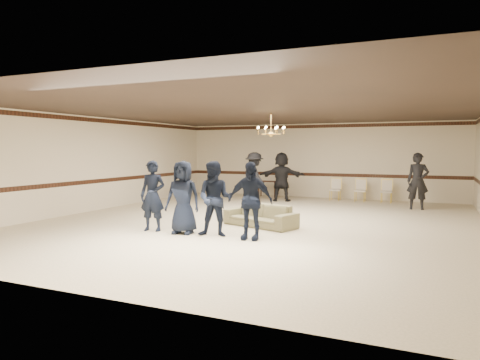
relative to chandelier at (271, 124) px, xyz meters
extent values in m
cube|color=beige|center=(0.00, -1.00, -2.88)|extent=(12.00, 14.00, 0.01)
cube|color=black|center=(0.00, -1.00, 0.33)|extent=(12.00, 14.00, 0.01)
cube|color=beige|center=(0.00, 6.00, -1.27)|extent=(12.00, 0.01, 3.20)
cube|color=beige|center=(0.00, -8.00, -1.27)|extent=(12.00, 0.01, 3.20)
cube|color=beige|center=(-6.00, -1.00, -1.27)|extent=(0.01, 14.00, 3.20)
cube|color=#351A10|center=(0.00, 5.99, -1.88)|extent=(12.00, 0.02, 0.14)
cube|color=#351A10|center=(0.00, 5.99, 0.21)|extent=(12.00, 0.02, 0.14)
imported|color=black|center=(-1.97, -3.42, -1.97)|extent=(0.73, 0.54, 1.81)
imported|color=black|center=(-1.07, -3.42, -1.97)|extent=(0.96, 0.70, 1.81)
imported|color=black|center=(-0.17, -3.42, -1.97)|extent=(1.01, 0.87, 1.81)
imported|color=black|center=(0.73, -3.42, -1.97)|extent=(1.10, 0.54, 1.81)
imported|color=olive|center=(0.32, -1.69, -2.57)|extent=(2.20, 1.42, 0.60)
imported|color=black|center=(-1.90, 3.37, -1.89)|extent=(1.46, 1.34, 1.98)
imported|color=black|center=(-1.00, 4.07, -1.89)|extent=(1.91, 0.96, 1.98)
imported|color=black|center=(4.10, 3.67, -1.89)|extent=(0.75, 0.53, 1.98)
cube|color=#341A11|center=(-2.08, 5.39, -2.52)|extent=(0.87, 0.41, 0.71)
camera|label=1|loc=(4.60, -12.75, -0.78)|focal=32.94mm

